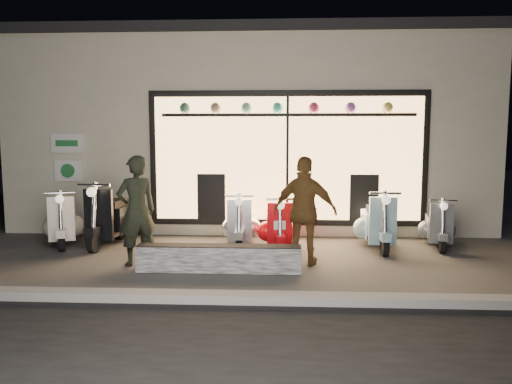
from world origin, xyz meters
TOP-DOWN VIEW (x-y plane):
  - ground at (0.00, 0.00)m, footprint 40.00×40.00m
  - kerb at (0.00, -2.00)m, footprint 40.00×0.25m
  - shop_building at (0.00, 4.98)m, footprint 10.20×6.23m
  - graffiti_barrier at (-0.23, -0.65)m, footprint 2.43×0.28m
  - scooter_silver at (-0.06, 1.22)m, footprint 0.44×1.33m
  - scooter_red at (0.62, 0.94)m, footprint 0.47×1.32m
  - scooter_black at (-2.47, 1.24)m, footprint 0.58×1.59m
  - scooter_cream at (-3.38, 1.14)m, footprint 0.77×1.38m
  - scooter_blue at (2.42, 1.16)m, footprint 0.46×1.43m
  - scooter_grey at (3.56, 1.32)m, footprint 0.53×1.24m
  - man at (-1.55, -0.31)m, footprint 0.75×0.70m
  - woman at (1.05, -0.20)m, footprint 1.07×0.67m

SIDE VIEW (x-z plane):
  - ground at x=0.00m, z-range 0.00..0.00m
  - kerb at x=0.00m, z-range 0.00..0.12m
  - graffiti_barrier at x=-0.23m, z-range 0.00..0.40m
  - scooter_grey at x=3.56m, z-range -0.09..0.79m
  - scooter_red at x=0.62m, z-range -0.09..0.85m
  - scooter_silver at x=-0.06m, z-range -0.09..0.86m
  - scooter_cream at x=-3.38m, z-range -0.10..0.90m
  - scooter_blue at x=2.42m, z-range -0.10..0.93m
  - scooter_black at x=-2.47m, z-range -0.11..1.03m
  - woman at x=1.05m, z-range 0.00..1.70m
  - man at x=-1.55m, z-range 0.00..1.71m
  - shop_building at x=0.00m, z-range 0.00..4.20m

